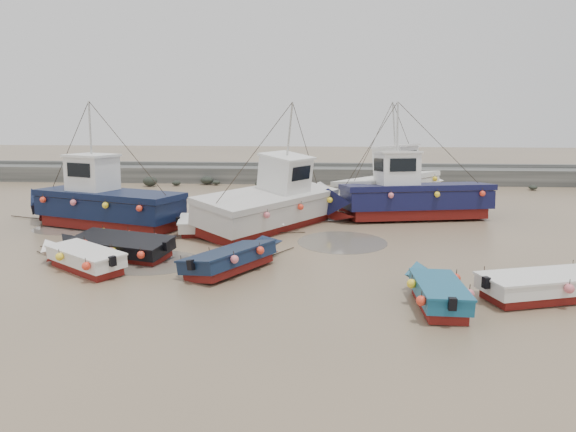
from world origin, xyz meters
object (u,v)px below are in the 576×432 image
dinghy_1 (237,255)px  cabin_boat_1 (274,202)px  dinghy_4 (115,244)px  person (139,224)px  cabin_boat_0 (99,201)px  dinghy_2 (436,287)px  cabin_boat_2 (405,195)px  dinghy_0 (81,255)px  dinghy_5 (227,223)px  cabin_boat_3 (396,184)px  dinghy_3 (558,282)px

dinghy_1 → cabin_boat_1: 7.55m
dinghy_4 → person: 6.35m
cabin_boat_0 → dinghy_1: bearing=-111.3°
dinghy_2 → cabin_boat_2: cabin_boat_2 is taller
dinghy_0 → person: dinghy_0 is taller
dinghy_5 → cabin_boat_2: size_ratio=0.55×
dinghy_0 → cabin_boat_3: size_ratio=0.59×
dinghy_1 → person: bearing=160.6°
cabin_boat_0 → cabin_boat_1: bearing=-67.1°
dinghy_0 → dinghy_4: size_ratio=0.78×
dinghy_3 → person: dinghy_3 is taller
cabin_boat_0 → person: size_ratio=5.87×
dinghy_4 → cabin_boat_1: cabin_boat_1 is taller
cabin_boat_1 → cabin_boat_3: 9.51m
cabin_boat_2 → dinghy_4: bearing=112.9°
dinghy_4 → cabin_boat_2: 15.40m
dinghy_5 → cabin_boat_3: size_ratio=0.71×
dinghy_3 → cabin_boat_3: 16.89m
dinghy_5 → cabin_boat_0: 6.87m
dinghy_0 → dinghy_2: (12.61, -3.03, 0.02)m
dinghy_1 → person: (-6.32, 7.70, -0.55)m
dinghy_1 → dinghy_2: size_ratio=1.08×
dinghy_3 → cabin_boat_2: (-3.18, 12.48, 0.77)m
dinghy_0 → person: size_ratio=2.81×
dinghy_3 → cabin_boat_1: 14.13m
dinghy_0 → dinghy_4: 1.89m
dinghy_2 → cabin_boat_2: bearing=84.8°
dinghy_1 → cabin_boat_0: 10.67m
person → dinghy_1: bearing=113.2°
dinghy_0 → person: (-0.46, 8.02, -0.55)m
dinghy_0 → dinghy_3: 16.74m
dinghy_3 → dinghy_1: bearing=-120.0°
dinghy_1 → cabin_boat_2: cabin_boat_2 is taller
dinghy_3 → cabin_boat_3: size_ratio=0.77×
dinghy_1 → dinghy_4: bearing=-164.4°
dinghy_1 → person: dinghy_1 is taller
dinghy_2 → cabin_boat_1: cabin_boat_1 is taller
cabin_boat_3 → dinghy_4: bearing=-93.6°
dinghy_0 → dinghy_5: size_ratio=0.83×
dinghy_0 → dinghy_1: bearing=-49.9°
cabin_boat_3 → cabin_boat_2: bearing=-48.4°
dinghy_1 → dinghy_4: same height
dinghy_0 → cabin_boat_2: 16.95m
dinghy_2 → person: bearing=138.1°
dinghy_0 → cabin_boat_0: 7.63m
dinghy_1 → dinghy_2: (6.74, -3.34, 0.02)m
dinghy_4 → cabin_boat_1: bearing=-26.9°
dinghy_0 → cabin_boat_3: bearing=-6.0°
dinghy_5 → person: (-4.97, 2.03, -0.55)m
dinghy_3 → cabin_boat_2: cabin_boat_2 is taller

